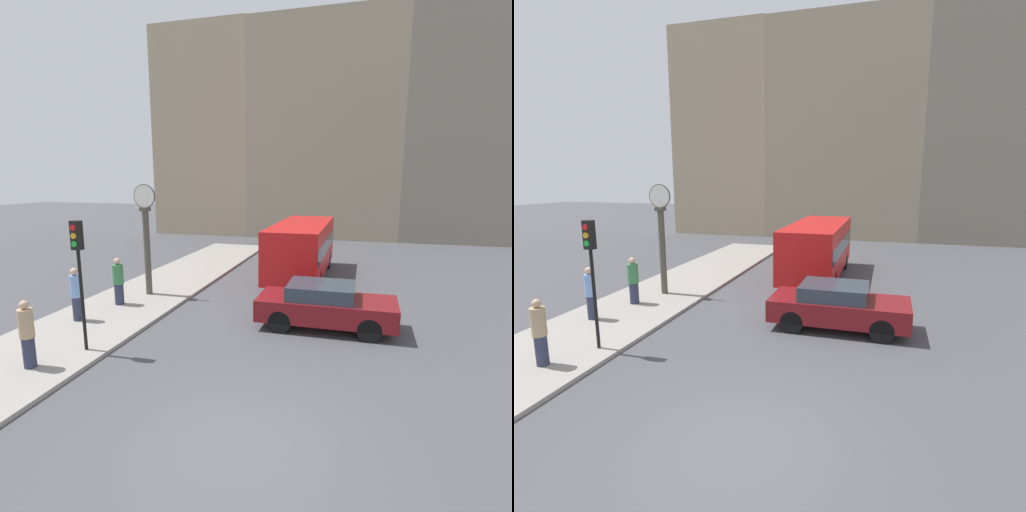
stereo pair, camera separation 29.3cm
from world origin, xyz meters
TOP-DOWN VIEW (x-y plane):
  - ground_plane at (0.00, 0.00)m, footprint 120.00×120.00m
  - sidewalk_corner at (-6.38, 9.16)m, footprint 3.73×22.31m
  - building_row at (0.42, 27.26)m, footprint 30.75×5.00m
  - sedan_car at (0.95, 6.20)m, footprint 4.31×1.82m
  - bus_distant at (-0.81, 12.65)m, footprint 2.37×7.32m
  - traffic_light_near at (-5.14, 2.56)m, footprint 0.26×0.24m
  - street_clock at (-6.24, 7.80)m, footprint 0.92×0.32m
  - pedestrian_tan_coat at (-5.79, 1.32)m, footprint 0.35×0.35m
  - pedestrian_green_hoodie at (-6.60, 6.30)m, footprint 0.39×0.39m
  - pedestrian_blue_stripe at (-6.93, 4.44)m, footprint 0.33×0.33m

SIDE VIEW (x-z plane):
  - ground_plane at x=0.00m, z-range 0.00..0.00m
  - sidewalk_corner at x=-6.38m, z-range 0.00..0.11m
  - sedan_car at x=0.95m, z-range 0.03..1.47m
  - pedestrian_tan_coat at x=-5.79m, z-range 0.11..1.83m
  - pedestrian_green_hoodie at x=-6.60m, z-range 0.11..1.85m
  - pedestrian_blue_stripe at x=-6.93m, z-range 0.13..1.88m
  - bus_distant at x=-0.81m, z-range 0.19..2.81m
  - street_clock at x=-6.24m, z-range 0.25..4.62m
  - traffic_light_near at x=-5.14m, z-range 0.88..4.41m
  - building_row at x=0.42m, z-range -0.65..18.03m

